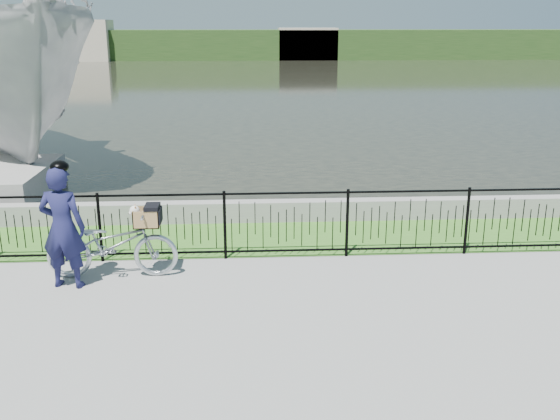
{
  "coord_description": "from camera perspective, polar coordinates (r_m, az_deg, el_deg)",
  "views": [
    {
      "loc": [
        -0.66,
        -8.03,
        3.73
      ],
      "look_at": [
        -0.14,
        1.0,
        1.0
      ],
      "focal_mm": 40.0,
      "sensor_mm": 36.0,
      "label": 1
    }
  ],
  "objects": [
    {
      "name": "fence",
      "position": [
        10.16,
        0.58,
        -1.31
      ],
      "size": [
        14.0,
        0.06,
        1.15
      ],
      "primitive_type": null,
      "color": "black",
      "rests_on": "ground"
    },
    {
      "name": "ground",
      "position": [
        8.88,
        1.27,
        -8.05
      ],
      "size": [
        120.0,
        120.0,
        0.0
      ],
      "primitive_type": "plane",
      "color": "gray",
      "rests_on": "ground"
    },
    {
      "name": "far_building_left",
      "position": [
        68.3,
        -18.6,
        14.48
      ],
      "size": [
        8.0,
        4.0,
        4.0
      ],
      "primitive_type": "cube",
      "color": "#B1A58E",
      "rests_on": "ground"
    },
    {
      "name": "water",
      "position": [
        41.21,
        -2.4,
        11.56
      ],
      "size": [
        120.0,
        120.0,
        0.0
      ],
      "primitive_type": "plane",
      "color": "black",
      "rests_on": "ground"
    },
    {
      "name": "far_treeline",
      "position": [
        68.07,
        -2.82,
        14.87
      ],
      "size": [
        120.0,
        6.0,
        3.0
      ],
      "primitive_type": "cube",
      "color": "#29451A",
      "rests_on": "ground"
    },
    {
      "name": "far_building_right",
      "position": [
        66.9,
        2.52,
        14.93
      ],
      "size": [
        6.0,
        3.0,
        3.2
      ],
      "primitive_type": "cube",
      "color": "#B1A58E",
      "rests_on": "ground"
    },
    {
      "name": "bicycle_rig",
      "position": [
        9.75,
        -15.04,
        -2.99
      ],
      "size": [
        1.97,
        0.69,
        1.15
      ],
      "color": "#AFB4BB",
      "rests_on": "ground"
    },
    {
      "name": "grass_strip",
      "position": [
        11.29,
        0.24,
        -2.49
      ],
      "size": [
        60.0,
        2.0,
        0.01
      ],
      "primitive_type": "cube",
      "color": "#3B7023",
      "rests_on": "ground"
    },
    {
      "name": "cyclist",
      "position": [
        9.46,
        -19.27,
        -1.4
      ],
      "size": [
        0.72,
        0.53,
        1.88
      ],
      "color": "#16173E",
      "rests_on": "ground"
    },
    {
      "name": "quay_wall",
      "position": [
        12.17,
        -0.05,
        -0.07
      ],
      "size": [
        60.0,
        0.3,
        0.4
      ],
      "primitive_type": "cube",
      "color": "gray",
      "rests_on": "ground"
    }
  ]
}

